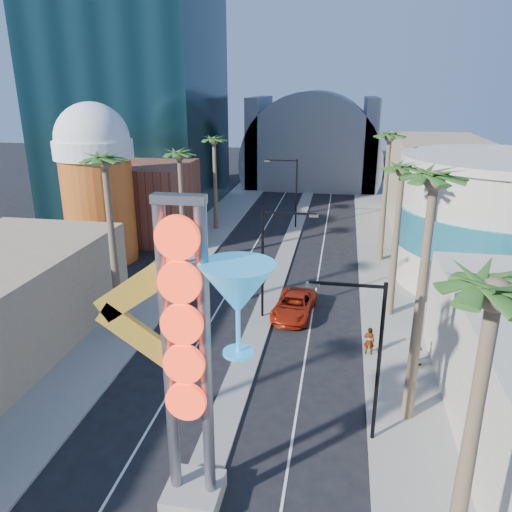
{
  "coord_description": "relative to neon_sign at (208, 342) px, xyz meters",
  "views": [
    {
      "loc": [
        5.17,
        -12.06,
        15.88
      ],
      "look_at": [
        -0.49,
        20.14,
        4.61
      ],
      "focal_mm": 35.0,
      "sensor_mm": 36.0,
      "label": 1
    }
  ],
  "objects": [
    {
      "name": "sidewalk_west",
      "position": [
        -10.32,
        32.04,
        -7.23
      ],
      "size": [
        5.0,
        100.0,
        0.15
      ],
      "primitive_type": "cube",
      "color": "gray",
      "rests_on": "ground"
    },
    {
      "name": "sidewalk_east",
      "position": [
        8.68,
        32.04,
        -7.23
      ],
      "size": [
        5.0,
        100.0,
        0.15
      ],
      "primitive_type": "cube",
      "color": "gray",
      "rests_on": "ground"
    },
    {
      "name": "median",
      "position": [
        -0.82,
        35.04,
        -7.23
      ],
      "size": [
        1.6,
        84.0,
        0.15
      ],
      "primitive_type": "cube",
      "color": "gray",
      "rests_on": "ground"
    },
    {
      "name": "hotel_tower",
      "position": [
        -22.82,
        49.04,
        17.69
      ],
      "size": [
        20.0,
        20.0,
        50.0
      ],
      "primitive_type": "cube",
      "color": "black",
      "rests_on": "ground"
    },
    {
      "name": "brick_filler_west",
      "position": [
        -16.82,
        35.04,
        -3.31
      ],
      "size": [
        10.0,
        10.0,
        8.0
      ],
      "primitive_type": "cube",
      "color": "brown",
      "rests_on": "ground"
    },
    {
      "name": "filler_east",
      "position": [
        15.18,
        45.04,
        -2.31
      ],
      "size": [
        10.0,
        20.0,
        10.0
      ],
      "primitive_type": "cube",
      "color": "tan",
      "rests_on": "ground"
    },
    {
      "name": "beer_mug",
      "position": [
        -17.82,
        27.04,
        0.54
      ],
      "size": [
        7.0,
        7.0,
        14.5
      ],
      "color": "#C85A1A",
      "rests_on": "ground"
    },
    {
      "name": "turquoise_building",
      "position": [
        17.18,
        27.04,
        -2.06
      ],
      "size": [
        16.6,
        16.6,
        10.6
      ],
      "color": "#BCAF9F",
      "rests_on": "ground"
    },
    {
      "name": "canopy",
      "position": [
        -0.82,
        69.04,
        -3.0
      ],
      "size": [
        22.0,
        16.0,
        22.0
      ],
      "color": "slate",
      "rests_on": "ground"
    },
    {
      "name": "neon_sign",
      "position": [
        0.0,
        0.0,
        0.0
      ],
      "size": [
        6.53,
        2.6,
        12.55
      ],
      "color": "gray",
      "rests_on": "ground"
    },
    {
      "name": "streetlight_0",
      "position": [
        -0.27,
        17.04,
        -2.43
      ],
      "size": [
        3.79,
        0.25,
        8.0
      ],
      "color": "black",
      "rests_on": "ground"
    },
    {
      "name": "streetlight_1",
      "position": [
        -1.36,
        41.04,
        -2.43
      ],
      "size": [
        3.79,
        0.25,
        8.0
      ],
      "color": "black",
      "rests_on": "ground"
    },
    {
      "name": "streetlight_2",
      "position": [
        5.91,
        5.04,
        -2.47
      ],
      "size": [
        3.45,
        0.25,
        8.0
      ],
      "color": "black",
      "rests_on": "ground"
    },
    {
      "name": "palm_1",
      "position": [
        -9.82,
        13.04,
        3.52
      ],
      "size": [
        2.4,
        2.4,
        12.7
      ],
      "color": "brown",
      "rests_on": "ground"
    },
    {
      "name": "palm_2",
      "position": [
        -9.82,
        27.04,
        2.17
      ],
      "size": [
        2.4,
        2.4,
        11.2
      ],
      "color": "brown",
      "rests_on": "ground"
    },
    {
      "name": "palm_3",
      "position": [
        -9.82,
        39.04,
        2.17
      ],
      "size": [
        2.4,
        2.4,
        11.2
      ],
      "color": "brown",
      "rests_on": "ground"
    },
    {
      "name": "palm_4",
      "position": [
        8.18,
        -2.96,
        3.07
      ],
      "size": [
        2.4,
        2.4,
        12.2
      ],
      "color": "brown",
      "rests_on": "ground"
    },
    {
      "name": "palm_5",
      "position": [
        8.18,
        7.04,
        3.96
      ],
      "size": [
        2.4,
        2.4,
        13.2
      ],
      "color": "brown",
      "rests_on": "ground"
    },
    {
      "name": "palm_6",
      "position": [
        8.18,
        19.04,
        2.62
      ],
      "size": [
        2.4,
        2.4,
        11.7
      ],
      "color": "brown",
      "rests_on": "ground"
    },
    {
      "name": "palm_7",
      "position": [
        8.18,
        31.04,
        3.52
      ],
      "size": [
        2.4,
        2.4,
        12.7
      ],
      "color": "brown",
      "rests_on": "ground"
    },
    {
      "name": "red_pickup",
      "position": [
        1.38,
        17.81,
        -6.52
      ],
      "size": [
        3.15,
        5.9,
        1.58
      ],
      "primitive_type": "imported",
      "rotation": [
        0.0,
        0.0,
        -0.1
      ],
      "color": "#A8220C",
      "rests_on": "ground"
    },
    {
      "name": "pedestrian_a",
      "position": [
        6.48,
        12.87,
        -6.26
      ],
      "size": [
        0.7,
        0.5,
        1.79
      ],
      "primitive_type": "imported",
      "rotation": [
        0.0,
        0.0,
        3.03
      ],
      "color": "gray",
      "rests_on": "sidewalk_east"
    },
    {
      "name": "pedestrian_b",
      "position": [
        9.18,
        12.28,
        -6.29
      ],
      "size": [
        1.06,
        1.01,
        1.73
      ],
      "primitive_type": "imported",
      "rotation": [
        0.0,
        0.0,
        2.57
      ],
      "color": "gray",
      "rests_on": "sidewalk_east"
    }
  ]
}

